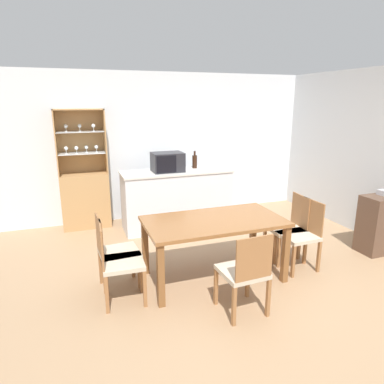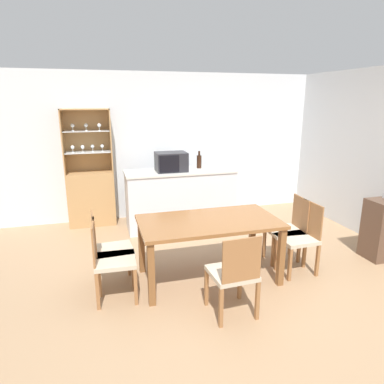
{
  "view_description": "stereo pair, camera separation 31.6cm",
  "coord_description": "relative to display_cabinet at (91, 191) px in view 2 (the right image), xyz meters",
  "views": [
    {
      "loc": [
        -1.72,
        -3.34,
        2.07
      ],
      "look_at": [
        -0.17,
        1.0,
        0.84
      ],
      "focal_mm": 32.0,
      "sensor_mm": 36.0,
      "label": 1
    },
    {
      "loc": [
        -1.42,
        -3.43,
        2.07
      ],
      "look_at": [
        -0.17,
        1.0,
        0.84
      ],
      "focal_mm": 32.0,
      "sensor_mm": 36.0,
      "label": 2
    }
  ],
  "objects": [
    {
      "name": "ground_plane",
      "position": [
        1.55,
        -2.42,
        -0.59
      ],
      "size": [
        18.0,
        18.0,
        0.0
      ],
      "primitive_type": "plane",
      "color": "#A37F5B"
    },
    {
      "name": "wall_back",
      "position": [
        1.55,
        0.21,
        0.68
      ],
      "size": [
        6.8,
        0.06,
        2.55
      ],
      "color": "silver",
      "rests_on": "ground_plane"
    },
    {
      "name": "kitchen_counter",
      "position": [
        1.43,
        -0.52,
        -0.11
      ],
      "size": [
        1.79,
        0.62,
        0.96
      ],
      "color": "silver",
      "rests_on": "ground_plane"
    },
    {
      "name": "display_cabinet",
      "position": [
        0.0,
        0.0,
        0.0
      ],
      "size": [
        0.77,
        0.37,
        1.95
      ],
      "color": "tan",
      "rests_on": "ground_plane"
    },
    {
      "name": "dining_table",
      "position": [
        1.33,
        -2.32,
        0.05
      ],
      "size": [
        1.61,
        0.87,
        0.74
      ],
      "color": "brown",
      "rests_on": "ground_plane"
    },
    {
      "name": "dining_chair_side_right_near",
      "position": [
        2.46,
        -2.45,
        -0.15
      ],
      "size": [
        0.43,
        0.43,
        0.88
      ],
      "rotation": [
        0.0,
        0.0,
        1.6
      ],
      "color": "#C1B299",
      "rests_on": "ground_plane"
    },
    {
      "name": "dining_chair_side_right_far",
      "position": [
        2.46,
        -2.2,
        -0.15
      ],
      "size": [
        0.45,
        0.45,
        0.88
      ],
      "rotation": [
        0.0,
        0.0,
        1.5
      ],
      "color": "#C1B299",
      "rests_on": "ground_plane"
    },
    {
      "name": "dining_chair_side_left_far",
      "position": [
        0.2,
        -2.2,
        -0.15
      ],
      "size": [
        0.45,
        0.45,
        0.88
      ],
      "rotation": [
        0.0,
        0.0,
        -1.51
      ],
      "color": "#C1B299",
      "rests_on": "ground_plane"
    },
    {
      "name": "dining_chair_head_near",
      "position": [
        1.33,
        -3.09,
        -0.15
      ],
      "size": [
        0.44,
        0.44,
        0.88
      ],
      "rotation": [
        0.0,
        0.0,
        0.05
      ],
      "color": "#C1B299",
      "rests_on": "ground_plane"
    },
    {
      "name": "dining_chair_side_left_near",
      "position": [
        0.2,
        -2.45,
        -0.15
      ],
      "size": [
        0.44,
        0.44,
        0.88
      ],
      "rotation": [
        0.0,
        0.0,
        -1.62
      ],
      "color": "#C1B299",
      "rests_on": "ground_plane"
    },
    {
      "name": "microwave",
      "position": [
        1.28,
        -0.53,
        0.52
      ],
      "size": [
        0.49,
        0.37,
        0.31
      ],
      "color": "#232328",
      "rests_on": "kitchen_counter"
    },
    {
      "name": "wine_bottle",
      "position": [
        1.79,
        -0.4,
        0.49
      ],
      "size": [
        0.08,
        0.08,
        0.29
      ],
      "color": "black",
      "rests_on": "kitchen_counter"
    }
  ]
}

